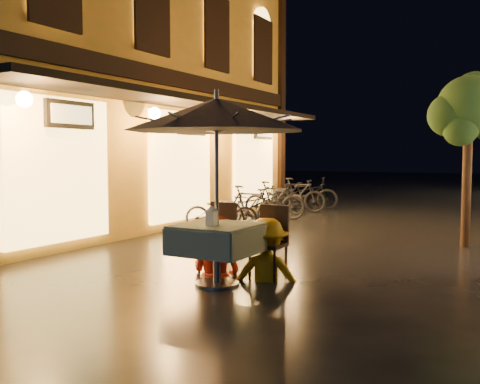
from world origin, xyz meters
The scene contains 17 objects.
ground centered at (0.00, 0.00, 0.00)m, with size 90.00×90.00×0.00m, color black.
west_building centered at (-5.72, 4.00, 3.71)m, with size 5.90×11.40×7.40m.
street_tree centered at (2.41, 4.51, 2.42)m, with size 1.43×1.20×3.15m.
cafe_table centered at (-0.02, -0.08, 0.59)m, with size 0.99×0.99×0.78m.
patio_umbrella centered at (-0.02, -0.08, 2.15)m, with size 2.28×2.28×2.46m.
cafe_chair_left centered at (-0.42, 0.66, 0.54)m, with size 0.42×0.42×0.97m.
cafe_chair_right centered at (0.38, 0.66, 0.54)m, with size 0.42×0.42×0.97m.
table_lantern centered at (-0.02, -0.20, 0.92)m, with size 0.16×0.16×0.25m.
person_orange centered at (-0.36, 0.46, 0.81)m, with size 0.78×0.61×1.61m, color red.
person_yellow centered at (0.39, 0.52, 0.80)m, with size 1.03×0.59×1.59m, color orange.
bicycle_0 centered at (-2.49, 4.14, 0.42)m, with size 0.56×1.59×0.84m, color black.
bicycle_1 centered at (-2.15, 4.78, 0.48)m, with size 0.45×1.60×0.96m, color black.
bicycle_2 centered at (-2.27, 5.06, 0.47)m, with size 0.63×1.80×0.95m, color black.
bicycle_3 centered at (-2.39, 6.62, 0.49)m, with size 0.46×1.62×0.97m, color black.
bicycle_4 centered at (-2.79, 8.01, 0.44)m, with size 0.59×1.68×0.88m, color black.
bicycle_5 centered at (-2.51, 8.45, 0.49)m, with size 0.46×1.64×0.99m, color black.
bicycle_6 centered at (-2.57, 9.28, 0.49)m, with size 0.65×1.87×0.98m, color black.
Camera 1 is at (3.47, -5.77, 1.65)m, focal length 40.00 mm.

